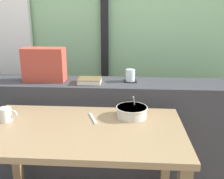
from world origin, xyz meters
name	(u,v)px	position (x,y,z in m)	size (l,w,h in m)	color
outdoor_backdrop	(102,3)	(0.00, 1.20, 1.40)	(4.80, 0.08, 2.80)	#8EBC89
curtain_left_panel	(1,20)	(-0.97, 1.10, 1.25)	(0.56, 0.06, 2.50)	white
window_divider_post	(104,14)	(0.03, 1.13, 1.30)	(0.07, 0.05, 2.60)	black
dark_console_ledge	(96,128)	(0.00, 0.55, 0.40)	(2.80, 0.36, 0.80)	#38383D
breakfast_table	(81,144)	(-0.01, -0.05, 0.59)	(1.19, 0.67, 0.69)	#826849
coaster_square	(130,81)	(0.28, 0.58, 0.80)	(0.10, 0.10, 0.01)	black
juice_glass	(130,76)	(0.28, 0.58, 0.85)	(0.07, 0.07, 0.09)	white
closed_book	(89,81)	(-0.04, 0.50, 0.82)	(0.18, 0.16, 0.04)	brown
throw_pillow	(44,65)	(-0.39, 0.55, 0.93)	(0.32, 0.14, 0.26)	#B74233
soup_bowl	(132,112)	(0.29, 0.13, 0.72)	(0.20, 0.20, 0.15)	beige
fork_utensil	(93,118)	(0.05, 0.08, 0.69)	(0.02, 0.17, 0.01)	silver
ceramic_mug	(6,115)	(-0.47, 0.01, 0.73)	(0.11, 0.08, 0.08)	silver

